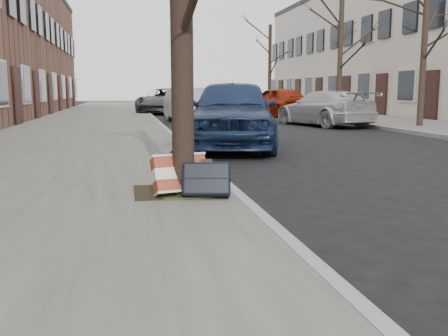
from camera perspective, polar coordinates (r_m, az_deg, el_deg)
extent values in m
plane|color=black|center=(5.31, 17.39, -5.60)|extent=(120.00, 120.00, 0.00)
cube|color=slate|center=(19.58, -14.76, 4.97)|extent=(5.00, 70.00, 0.12)
cube|color=slate|center=(22.09, 16.67, 5.30)|extent=(4.00, 70.00, 0.12)
cube|color=black|center=(5.84, -6.05, -2.66)|extent=(0.85, 0.85, 0.02)
cube|color=maroon|center=(5.62, -5.07, -0.77)|extent=(0.66, 0.46, 0.47)
cube|color=black|center=(5.47, -2.03, -1.29)|extent=(0.58, 0.40, 0.41)
imported|color=#182749|center=(11.33, 0.99, 6.33)|extent=(2.92, 4.94, 1.58)
imported|color=#A5A7AC|center=(20.31, -3.91, 7.17)|extent=(1.86, 4.35, 1.39)
imported|color=#39393E|center=(28.18, -6.70, 7.61)|extent=(3.91, 5.55, 1.41)
imported|color=#B5B6BC|center=(18.69, 11.31, 6.70)|extent=(2.78, 4.70, 1.28)
imported|color=maroon|center=(25.23, 6.06, 7.55)|extent=(2.74, 4.61, 1.47)
cylinder|color=black|center=(18.04, 21.88, 12.34)|extent=(0.20, 0.20, 4.92)
cylinder|color=black|center=(23.83, 13.12, 12.15)|extent=(0.23, 0.23, 5.26)
cylinder|color=black|center=(34.44, 5.25, 11.46)|extent=(0.23, 0.23, 5.51)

